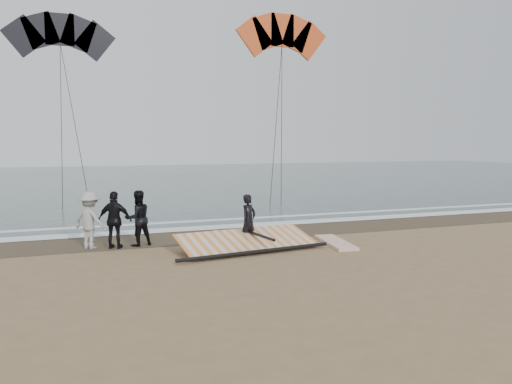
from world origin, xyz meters
The scene contains 12 objects.
ground centered at (0.00, 0.00, 0.00)m, with size 120.00×120.00×0.00m, color #8C704C.
sea centered at (0.00, 33.00, 0.01)m, with size 120.00×54.00×0.02m, color #233838.
wet_sand centered at (0.00, 4.50, 0.01)m, with size 120.00×2.80×0.01m, color #4C3D2B.
foam_near centered at (0.00, 5.90, 0.03)m, with size 120.00×0.90×0.01m, color white.
foam_far centered at (0.00, 7.60, 0.03)m, with size 120.00×0.45×0.01m, color white.
man_main centered at (-0.20, 2.38, 0.80)m, with size 0.58×0.38×1.60m, color black.
board_white centered at (2.47, 1.71, 0.05)m, with size 0.64×2.29×0.09m, color white.
board_cream centered at (-0.95, 3.79, 0.05)m, with size 0.61×2.27×0.09m, color white.
trio_cluster centered at (-4.17, 3.55, 0.86)m, with size 2.52×1.31×1.74m.
sail_rig centered at (-0.50, 1.95, 0.20)m, with size 4.75×2.27×0.52m.
kite_red centered at (7.23, 17.18, 9.60)m, with size 6.58×3.50×11.89m.
kite_dark centered at (-5.70, 22.66, 9.74)m, with size 7.62×5.15×13.88m.
Camera 1 is at (-5.25, -11.96, 3.16)m, focal length 35.00 mm.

